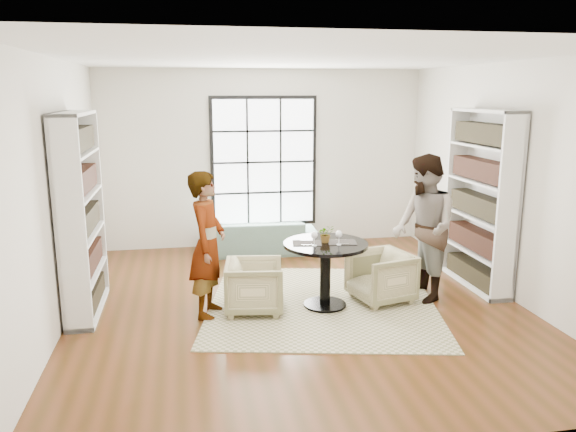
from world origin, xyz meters
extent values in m
plane|color=#572C14|center=(0.00, 0.00, 0.00)|extent=(6.00, 6.00, 0.00)
plane|color=silver|center=(0.00, 3.00, 1.50)|extent=(5.50, 0.00, 5.50)
plane|color=silver|center=(-2.75, 0.00, 1.50)|extent=(0.00, 6.00, 6.00)
plane|color=silver|center=(2.75, 0.00, 1.50)|extent=(0.00, 6.00, 6.00)
plane|color=silver|center=(0.00, -3.00, 1.50)|extent=(5.50, 0.00, 5.50)
plane|color=white|center=(0.00, 0.00, 3.00)|extent=(6.00, 6.00, 0.00)
cube|color=black|center=(0.00, 2.98, 1.45)|extent=(1.82, 0.06, 2.22)
cube|color=white|center=(0.00, 2.94, 1.45)|extent=(1.70, 0.02, 2.10)
cube|color=#B9AB8B|center=(0.31, -0.01, 0.01)|extent=(3.32, 3.32, 0.01)
cylinder|color=black|center=(0.32, -0.10, 0.02)|extent=(0.53, 0.53, 0.04)
cylinder|color=black|center=(0.32, -0.10, 0.40)|extent=(0.13, 0.13, 0.74)
cylinder|color=black|center=(0.32, -0.10, 0.80)|extent=(1.03, 1.03, 0.04)
imported|color=gray|center=(-0.16, 2.45, 0.27)|extent=(1.91, 0.83, 0.55)
imported|color=tan|center=(-0.56, -0.09, 0.32)|extent=(0.78, 0.77, 0.63)
imported|color=tan|center=(1.06, -0.04, 0.32)|extent=(0.85, 0.84, 0.65)
imported|color=gray|center=(-1.11, -0.09, 0.87)|extent=(0.59, 0.73, 1.74)
imported|color=gray|center=(1.61, -0.04, 0.93)|extent=(0.73, 0.92, 1.87)
cube|color=#282623|center=(0.09, -0.09, 0.83)|extent=(0.38, 0.31, 0.01)
cube|color=#282623|center=(0.52, -0.13, 0.83)|extent=(0.38, 0.31, 0.01)
cylinder|color=silver|center=(0.15, -0.21, 0.83)|extent=(0.06, 0.06, 0.01)
cylinder|color=silver|center=(0.15, -0.21, 0.88)|extent=(0.01, 0.01, 0.10)
sphere|color=maroon|center=(0.15, -0.21, 0.96)|extent=(0.08, 0.08, 0.08)
ellipsoid|color=white|center=(0.15, -0.21, 0.96)|extent=(0.08, 0.08, 0.09)
cylinder|color=silver|center=(0.45, -0.22, 0.83)|extent=(0.06, 0.06, 0.01)
cylinder|color=silver|center=(0.45, -0.22, 0.88)|extent=(0.01, 0.01, 0.10)
sphere|color=maroon|center=(0.45, -0.22, 0.96)|extent=(0.08, 0.08, 0.08)
ellipsoid|color=white|center=(0.45, -0.22, 0.96)|extent=(0.08, 0.08, 0.09)
imported|color=gray|center=(0.33, -0.08, 0.93)|extent=(0.21, 0.19, 0.22)
camera|label=1|loc=(-1.33, -6.50, 2.62)|focal=35.00mm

